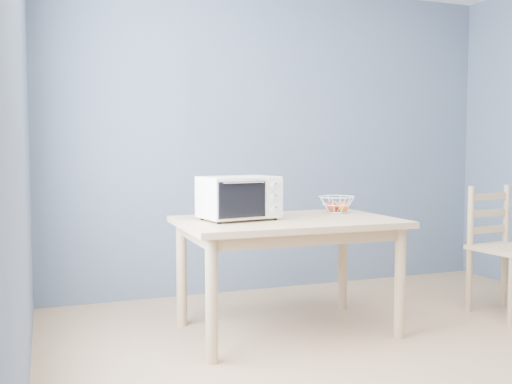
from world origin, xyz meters
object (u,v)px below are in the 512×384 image
object	(u,v)px
fruit_basket	(336,204)
dining_chair	(504,251)
toaster_oven	(236,197)
dining_table	(287,234)

from	to	relation	value
fruit_basket	dining_chair	distance (m)	1.29
toaster_oven	fruit_basket	bearing A→B (deg)	1.92
dining_table	toaster_oven	xyz separation A→B (m)	(-0.34, 0.04, 0.25)
toaster_oven	fruit_basket	distance (m)	0.83
toaster_oven	dining_chair	size ratio (longest dim) A/B	0.56
fruit_basket	dining_chair	xyz separation A→B (m)	(1.18, -0.37, -0.35)
dining_table	dining_chair	distance (m)	1.68
dining_table	fruit_basket	bearing A→B (deg)	24.02
toaster_oven	dining_table	bearing A→B (deg)	-17.28
fruit_basket	dining_chair	size ratio (longest dim) A/B	0.29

